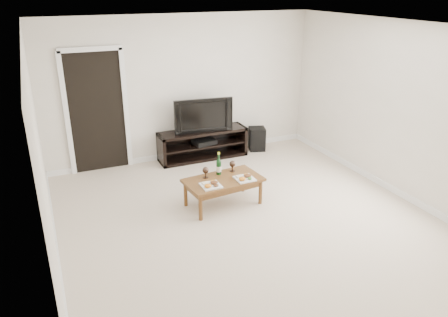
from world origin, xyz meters
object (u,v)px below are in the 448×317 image
Objects in this scene: television at (202,114)px; coffee_table at (223,192)px; subwoofer at (257,139)px; media_console at (203,144)px.

coffee_table is (-0.39, -1.86, -0.65)m from television.
television is 2.38× the size of subwoofer.
media_console is 0.58m from television.
television is at bearing -162.73° from subwoofer.
coffee_table is at bearing -101.94° from media_console.
subwoofer reaches higher than coffee_table.
media_console is 1.49× the size of coffee_table.
coffee_table is (-1.53, -1.85, -0.02)m from subwoofer.
television reaches higher than subwoofer.
subwoofer is (1.14, -0.01, -0.05)m from media_console.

